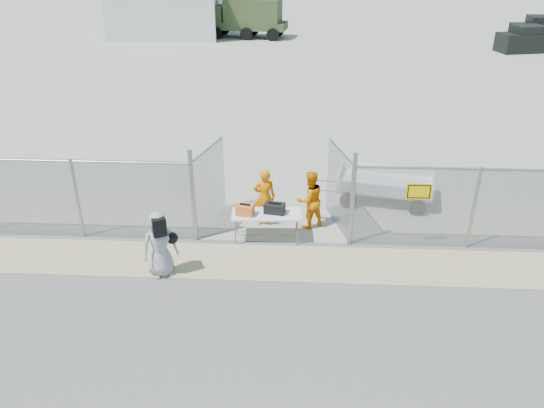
# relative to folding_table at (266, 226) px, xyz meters

# --- Properties ---
(ground) EXTENTS (160.00, 160.00, 0.00)m
(ground) POSITION_rel_folding_table_xyz_m (0.15, -2.13, -0.38)
(ground) COLOR #535353
(tarmac_inside) EXTENTS (160.00, 80.00, 0.01)m
(tarmac_inside) POSITION_rel_folding_table_xyz_m (0.15, 39.87, -0.37)
(tarmac_inside) COLOR #9A9C8B
(tarmac_inside) RESTS_ON ground
(dirt_strip) EXTENTS (44.00, 1.60, 0.01)m
(dirt_strip) POSITION_rel_folding_table_xyz_m (0.15, -1.13, -0.37)
(dirt_strip) COLOR tan
(dirt_strip) RESTS_ON ground
(chain_link_fence) EXTENTS (40.00, 0.20, 2.20)m
(chain_link_fence) POSITION_rel_folding_table_xyz_m (0.15, -0.13, 0.72)
(chain_link_fence) COLOR gray
(chain_link_fence) RESTS_ON ground
(folding_table) EXTENTS (1.82, 0.83, 0.76)m
(folding_table) POSITION_rel_folding_table_xyz_m (0.00, 0.00, 0.00)
(folding_table) COLOR white
(folding_table) RESTS_ON ground
(orange_bag) EXTENTS (0.48, 0.37, 0.27)m
(orange_bag) POSITION_rel_folding_table_xyz_m (-0.54, -0.09, 0.51)
(orange_bag) COLOR orange
(orange_bag) RESTS_ON folding_table
(black_duffel) EXTENTS (0.57, 0.39, 0.25)m
(black_duffel) POSITION_rel_folding_table_xyz_m (0.21, 0.05, 0.51)
(black_duffel) COLOR black
(black_duffel) RESTS_ON folding_table
(security_worker_left) EXTENTS (0.64, 0.45, 1.64)m
(security_worker_left) POSITION_rel_folding_table_xyz_m (-0.10, 0.81, 0.44)
(security_worker_left) COLOR orange
(security_worker_left) RESTS_ON ground
(security_worker_right) EXTENTS (0.99, 0.93, 1.63)m
(security_worker_right) POSITION_rel_folding_table_xyz_m (1.12, 0.76, 0.43)
(security_worker_right) COLOR orange
(security_worker_right) RESTS_ON ground
(visitor) EXTENTS (0.94, 0.82, 1.63)m
(visitor) POSITION_rel_folding_table_xyz_m (-2.34, -1.75, 0.43)
(visitor) COLOR #949496
(visitor) RESTS_ON ground
(utility_trailer) EXTENTS (3.90, 2.52, 0.87)m
(utility_trailer) POSITION_rel_folding_table_xyz_m (3.38, 2.53, 0.06)
(utility_trailer) COLOR white
(utility_trailer) RESTS_ON ground
(military_truck) EXTENTS (6.37, 3.07, 2.92)m
(military_truck) POSITION_rel_folding_table_xyz_m (-3.49, 31.25, 1.08)
(military_truck) COLOR #374623
(military_truck) RESTS_ON ground
(parked_vehicle_near) EXTENTS (4.10, 2.52, 1.73)m
(parked_vehicle_near) POSITION_rel_folding_table_xyz_m (16.24, 26.43, 0.48)
(parked_vehicle_near) COLOR black
(parked_vehicle_near) RESTS_ON ground
(parked_vehicle_mid) EXTENTS (4.63, 2.43, 2.02)m
(parked_vehicle_mid) POSITION_rel_folding_table_xyz_m (18.34, 28.96, 0.63)
(parked_vehicle_mid) COLOR black
(parked_vehicle_mid) RESTS_ON ground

